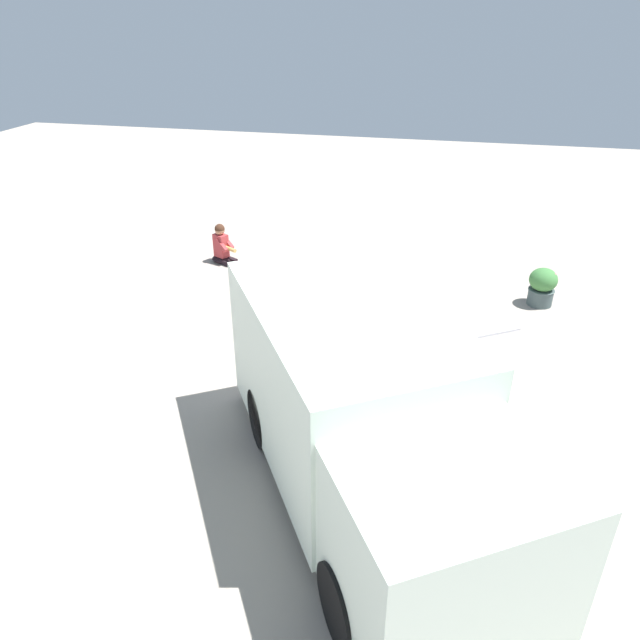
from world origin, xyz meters
The scene contains 4 objects.
ground_plane centered at (0.00, 0.00, 0.00)m, with size 40.00×40.00×0.00m, color #A79A8C.
food_truck centered at (-2.24, -0.90, 1.09)m, with size 5.43×4.47×2.26m.
person_customer centered at (4.40, 3.54, 0.37)m, with size 0.63×0.79×0.92m.
planter_flowering_near centered at (3.72, -3.54, 0.41)m, with size 0.55×0.55×0.78m.
Camera 1 is at (-7.76, -1.64, 5.36)m, focal length 33.22 mm.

